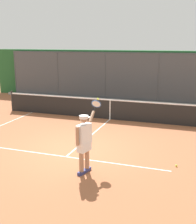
% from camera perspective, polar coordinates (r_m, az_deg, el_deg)
% --- Properties ---
extents(ground_plane, '(60.00, 60.00, 0.00)m').
position_cam_1_polar(ground_plane, '(10.06, -4.62, -7.35)').
color(ground_plane, '#A8603D').
extents(court_line_markings, '(8.52, 8.94, 0.01)m').
position_cam_1_polar(court_line_markings, '(9.18, -7.28, -9.53)').
color(court_line_markings, white).
rests_on(court_line_markings, ground).
extents(fence_backdrop, '(19.27, 1.37, 3.08)m').
position_cam_1_polar(fence_backdrop, '(18.30, 6.92, 7.06)').
color(fence_backdrop, '#474C51').
rests_on(fence_backdrop, ground).
extents(tennis_net, '(10.95, 0.09, 1.07)m').
position_cam_1_polar(tennis_net, '(13.72, 2.38, 0.57)').
color(tennis_net, '#2D2D2D').
rests_on(tennis_net, ground).
extents(tennis_player, '(0.36, 1.41, 1.96)m').
position_cam_1_polar(tennis_player, '(8.03, -2.71, -5.40)').
color(tennis_player, navy).
rests_on(tennis_player, ground).
extents(tennis_ball_near_baseline, '(0.07, 0.07, 0.07)m').
position_cam_1_polar(tennis_ball_near_baseline, '(9.03, 15.11, -10.12)').
color(tennis_ball_near_baseline, '#D6E042').
rests_on(tennis_ball_near_baseline, ground).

